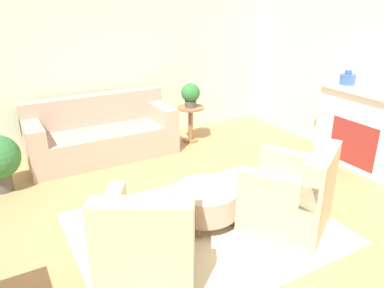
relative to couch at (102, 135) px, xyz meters
The scene contains 11 objects.
ground_plane 2.47m from the couch, 81.58° to the right, with size 16.00×16.00×0.00m, color #AD7F51.
wall_back 1.26m from the couch, 57.94° to the left, with size 9.87×0.12×2.80m.
rug 2.47m from the couch, 81.58° to the right, with size 2.65×2.11×0.01m.
couch is the anchor object (origin of this frame).
armchair_left 2.85m from the couch, 99.14° to the right, with size 1.10×1.11×0.91m.
armchair_right 3.05m from the couch, 67.43° to the right, with size 1.10×1.11×0.91m.
ottoman_table 2.35m from the couch, 79.57° to the right, with size 0.71×0.71×0.40m.
side_table 1.48m from the couch, ahead, with size 0.44×0.44×0.60m.
fireplace 3.78m from the couch, 35.39° to the right, with size 0.44×1.45×1.13m.
vase_mantel_near 3.66m from the couch, 30.66° to the right, with size 0.22×0.22×0.20m.
potted_plant_on_side_table 1.56m from the couch, ahead, with size 0.31×0.31×0.39m.
Camera 1 is at (-1.77, -2.86, 2.33)m, focal length 35.00 mm.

